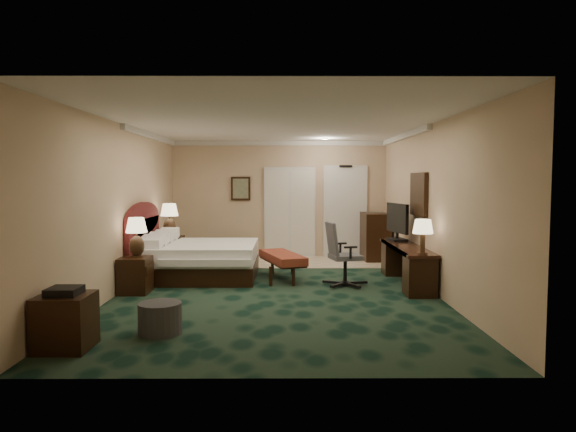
{
  "coord_description": "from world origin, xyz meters",
  "views": [
    {
      "loc": [
        0.14,
        -8.28,
        1.79
      ],
      "look_at": [
        0.19,
        0.6,
        1.17
      ],
      "focal_mm": 32.0,
      "sensor_mm": 36.0,
      "label": 1
    }
  ],
  "objects_px": {
    "tv": "(397,222)",
    "desk_chair": "(345,254)",
    "side_table": "(65,322)",
    "minibar": "(375,236)",
    "lamp_far": "(170,220)",
    "nightstand_near": "(135,275)",
    "desk": "(406,265)",
    "bed_bench": "(282,266)",
    "lamp_near": "(137,237)",
    "nightstand_far": "(170,252)",
    "ottoman": "(160,318)",
    "bed": "(202,260)"
  },
  "relations": [
    {
      "from": "desk_chair",
      "to": "bed",
      "type": "bearing_deg",
      "value": 150.37
    },
    {
      "from": "bed_bench",
      "to": "minibar",
      "type": "bearing_deg",
      "value": 28.82
    },
    {
      "from": "lamp_far",
      "to": "side_table",
      "type": "distance_m",
      "value": 5.1
    },
    {
      "from": "nightstand_near",
      "to": "tv",
      "type": "relative_size",
      "value": 0.63
    },
    {
      "from": "nightstand_near",
      "to": "desk_chair",
      "type": "relative_size",
      "value": 0.52
    },
    {
      "from": "lamp_far",
      "to": "tv",
      "type": "distance_m",
      "value": 4.54
    },
    {
      "from": "minibar",
      "to": "nightstand_far",
      "type": "bearing_deg",
      "value": -166.29
    },
    {
      "from": "nightstand_far",
      "to": "nightstand_near",
      "type": "bearing_deg",
      "value": -90.75
    },
    {
      "from": "nightstand_far",
      "to": "lamp_near",
      "type": "bearing_deg",
      "value": -89.96
    },
    {
      "from": "tv",
      "to": "bed_bench",
      "type": "bearing_deg",
      "value": 177.34
    },
    {
      "from": "nightstand_near",
      "to": "side_table",
      "type": "height_order",
      "value": "side_table"
    },
    {
      "from": "nightstand_far",
      "to": "desk",
      "type": "xyz_separation_m",
      "value": [
        4.45,
        -1.65,
        0.01
      ]
    },
    {
      "from": "lamp_near",
      "to": "lamp_far",
      "type": "height_order",
      "value": "lamp_far"
    },
    {
      "from": "desk",
      "to": "tv",
      "type": "distance_m",
      "value": 1.0
    },
    {
      "from": "bed",
      "to": "bed_bench",
      "type": "bearing_deg",
      "value": -7.16
    },
    {
      "from": "lamp_far",
      "to": "nightstand_far",
      "type": "bearing_deg",
      "value": -158.44
    },
    {
      "from": "lamp_far",
      "to": "tv",
      "type": "xyz_separation_m",
      "value": [
        4.44,
        -0.93,
        0.03
      ]
    },
    {
      "from": "ottoman",
      "to": "desk",
      "type": "distance_m",
      "value": 4.56
    },
    {
      "from": "nightstand_near",
      "to": "bed_bench",
      "type": "height_order",
      "value": "nightstand_near"
    },
    {
      "from": "minibar",
      "to": "bed_bench",
      "type": "bearing_deg",
      "value": -132.46
    },
    {
      "from": "nightstand_near",
      "to": "desk",
      "type": "bearing_deg",
      "value": 8.44
    },
    {
      "from": "nightstand_far",
      "to": "desk_chair",
      "type": "relative_size",
      "value": 0.59
    },
    {
      "from": "lamp_near",
      "to": "bed_bench",
      "type": "xyz_separation_m",
      "value": [
        2.31,
        1.1,
        -0.65
      ]
    },
    {
      "from": "lamp_near",
      "to": "bed_bench",
      "type": "height_order",
      "value": "lamp_near"
    },
    {
      "from": "nightstand_far",
      "to": "lamp_near",
      "type": "xyz_separation_m",
      "value": [
        0.0,
        -2.31,
        0.56
      ]
    },
    {
      "from": "tv",
      "to": "desk_chair",
      "type": "relative_size",
      "value": 0.83
    },
    {
      "from": "nightstand_near",
      "to": "bed",
      "type": "bearing_deg",
      "value": 56.69
    },
    {
      "from": "minibar",
      "to": "tv",
      "type": "bearing_deg",
      "value": -88.46
    },
    {
      "from": "nightstand_far",
      "to": "bed_bench",
      "type": "relative_size",
      "value": 0.46
    },
    {
      "from": "side_table",
      "to": "ottoman",
      "type": "bearing_deg",
      "value": 32.33
    },
    {
      "from": "lamp_far",
      "to": "minibar",
      "type": "height_order",
      "value": "lamp_far"
    },
    {
      "from": "tv",
      "to": "desk",
      "type": "bearing_deg",
      "value": -99.57
    },
    {
      "from": "bed_bench",
      "to": "lamp_near",
      "type": "bearing_deg",
      "value": -173.19
    },
    {
      "from": "tv",
      "to": "lamp_near",
      "type": "bearing_deg",
      "value": -172.86
    },
    {
      "from": "nightstand_far",
      "to": "ottoman",
      "type": "xyz_separation_m",
      "value": [
        0.89,
        -4.5,
        -0.14
      ]
    },
    {
      "from": "side_table",
      "to": "desk",
      "type": "relative_size",
      "value": 0.25
    },
    {
      "from": "desk_chair",
      "to": "lamp_near",
      "type": "bearing_deg",
      "value": 175.83
    },
    {
      "from": "lamp_far",
      "to": "desk_chair",
      "type": "height_order",
      "value": "lamp_far"
    },
    {
      "from": "desk",
      "to": "nightstand_near",
      "type": "bearing_deg",
      "value": -171.56
    },
    {
      "from": "bed_bench",
      "to": "desk_chair",
      "type": "height_order",
      "value": "desk_chair"
    },
    {
      "from": "nightstand_far",
      "to": "lamp_far",
      "type": "xyz_separation_m",
      "value": [
        0.01,
        0.0,
        0.66
      ]
    },
    {
      "from": "side_table",
      "to": "desk_chair",
      "type": "distance_m",
      "value": 4.69
    },
    {
      "from": "nightstand_far",
      "to": "lamp_near",
      "type": "height_order",
      "value": "lamp_near"
    },
    {
      "from": "side_table",
      "to": "minibar",
      "type": "bearing_deg",
      "value": 54.46
    },
    {
      "from": "nightstand_far",
      "to": "lamp_near",
      "type": "distance_m",
      "value": 2.38
    },
    {
      "from": "tv",
      "to": "desk_chair",
      "type": "distance_m",
      "value": 1.45
    },
    {
      "from": "lamp_near",
      "to": "side_table",
      "type": "distance_m",
      "value": 2.8
    },
    {
      "from": "desk",
      "to": "minibar",
      "type": "bearing_deg",
      "value": 91.28
    },
    {
      "from": "nightstand_far",
      "to": "ottoman",
      "type": "bearing_deg",
      "value": -78.77
    },
    {
      "from": "lamp_far",
      "to": "tv",
      "type": "height_order",
      "value": "tv"
    }
  ]
}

